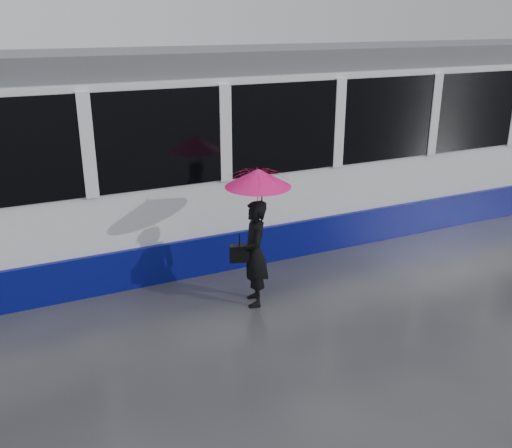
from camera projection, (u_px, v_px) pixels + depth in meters
ground at (210, 315)px, 7.78m from camera, size 90.00×90.00×0.00m
rails at (158, 251)px, 9.90m from camera, size 34.00×1.51×0.02m
tram at (324, 141)px, 10.68m from camera, size 26.00×2.56×3.35m
woman at (255, 254)px, 7.86m from camera, size 0.51×0.64×1.52m
umbrella at (258, 190)px, 7.57m from camera, size 1.11×1.11×1.02m
handbag at (240, 253)px, 7.77m from camera, size 0.29×0.19×0.41m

